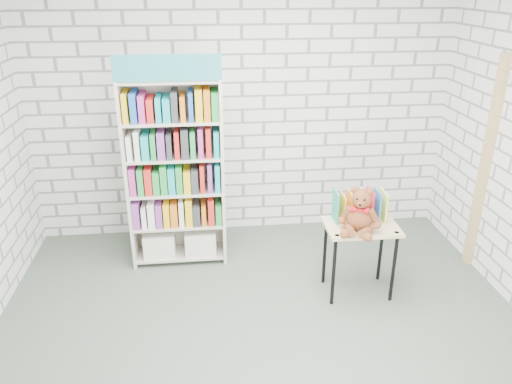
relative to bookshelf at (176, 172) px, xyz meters
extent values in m
plane|color=#485447|center=(0.71, -1.36, -0.96)|extent=(4.50, 4.50, 0.00)
cube|color=silver|center=(0.71, 0.64, 0.44)|extent=(4.50, 0.02, 2.80)
cube|color=beige|center=(-0.45, -0.01, -0.02)|extent=(0.03, 0.36, 1.87)
cube|color=beige|center=(0.45, -0.01, -0.02)|extent=(0.03, 0.36, 1.87)
cube|color=beige|center=(0.00, 0.17, -0.02)|extent=(0.94, 0.02, 1.87)
cube|color=teal|center=(0.00, -0.18, 1.03)|extent=(0.94, 0.02, 0.23)
cube|color=beige|center=(0.00, -0.01, -0.90)|extent=(0.87, 0.34, 0.03)
cube|color=beige|center=(0.00, -0.01, -0.54)|extent=(0.87, 0.34, 0.03)
cube|color=beige|center=(0.00, -0.01, -0.19)|extent=(0.87, 0.34, 0.03)
cube|color=beige|center=(0.00, -0.01, 0.17)|extent=(0.87, 0.34, 0.03)
cube|color=beige|center=(0.00, -0.01, 0.52)|extent=(0.87, 0.34, 0.03)
cube|color=beige|center=(0.00, -0.01, 0.89)|extent=(0.87, 0.34, 0.03)
cube|color=silver|center=(-0.21, -0.01, -0.76)|extent=(0.31, 0.30, 0.25)
cube|color=silver|center=(0.21, -0.01, -0.76)|extent=(0.31, 0.30, 0.25)
cube|color=green|center=(0.00, -0.02, -0.40)|extent=(0.87, 0.30, 0.25)
cube|color=orange|center=(0.00, -0.02, -0.05)|extent=(0.87, 0.30, 0.25)
cube|color=#BF338C|center=(0.00, -0.02, 0.30)|extent=(0.87, 0.30, 0.25)
cube|color=#19A5B2|center=(0.00, -0.02, 0.66)|extent=(0.87, 0.30, 0.25)
cube|color=tan|center=(1.64, -0.79, -0.28)|extent=(0.64, 0.45, 0.03)
cylinder|color=black|center=(1.37, -0.96, -0.63)|extent=(0.03, 0.03, 0.66)
cylinder|color=black|center=(1.37, -0.61, -0.63)|extent=(0.03, 0.03, 0.66)
cylinder|color=black|center=(1.91, -0.96, -0.63)|extent=(0.03, 0.03, 0.66)
cylinder|color=black|center=(1.91, -0.62, -0.63)|extent=(0.03, 0.03, 0.66)
cylinder|color=black|center=(1.38, -0.95, -0.27)|extent=(0.04, 0.04, 0.01)
cylinder|color=black|center=(1.90, -0.95, -0.27)|extent=(0.04, 0.04, 0.01)
cube|color=teal|center=(1.42, -0.68, -0.14)|extent=(0.02, 0.20, 0.27)
cube|color=gold|center=(1.49, -0.68, -0.14)|extent=(0.02, 0.20, 0.27)
cube|color=orange|center=(1.55, -0.69, -0.14)|extent=(0.02, 0.20, 0.27)
cube|color=black|center=(1.61, -0.69, -0.14)|extent=(0.02, 0.20, 0.27)
cube|color=white|center=(1.67, -0.69, -0.14)|extent=(0.02, 0.20, 0.27)
cube|color=red|center=(1.73, -0.69, -0.14)|extent=(0.02, 0.20, 0.27)
cube|color=#377CCE|center=(1.79, -0.69, -0.14)|extent=(0.02, 0.20, 0.27)
cube|color=#DCDA49|center=(1.86, -0.69, -0.14)|extent=(0.02, 0.20, 0.27)
ellipsoid|color=brown|center=(1.59, -0.87, -0.15)|extent=(0.23, 0.20, 0.23)
sphere|color=brown|center=(1.59, -0.87, 0.03)|extent=(0.17, 0.17, 0.17)
sphere|color=brown|center=(1.54, -0.83, 0.09)|extent=(0.06, 0.06, 0.06)
sphere|color=brown|center=(1.65, -0.88, 0.09)|extent=(0.06, 0.06, 0.06)
sphere|color=brown|center=(1.56, -0.93, 0.00)|extent=(0.07, 0.07, 0.07)
sphere|color=black|center=(1.54, -0.92, 0.05)|extent=(0.02, 0.02, 0.02)
sphere|color=black|center=(1.59, -0.95, 0.05)|extent=(0.02, 0.02, 0.02)
sphere|color=black|center=(1.55, -0.96, 0.01)|extent=(0.02, 0.02, 0.02)
cylinder|color=brown|center=(1.48, -0.84, -0.12)|extent=(0.11, 0.13, 0.16)
cylinder|color=brown|center=(1.69, -0.94, -0.12)|extent=(0.13, 0.08, 0.16)
sphere|color=brown|center=(1.44, -0.84, -0.19)|extent=(0.07, 0.07, 0.07)
sphere|color=brown|center=(1.71, -0.97, -0.19)|extent=(0.07, 0.07, 0.07)
cylinder|color=brown|center=(1.48, -0.95, -0.22)|extent=(0.09, 0.18, 0.09)
cylinder|color=brown|center=(1.60, -1.00, -0.22)|extent=(0.17, 0.18, 0.09)
sphere|color=brown|center=(1.42, -1.00, -0.23)|extent=(0.08, 0.08, 0.08)
sphere|color=brown|center=(1.60, -1.08, -0.23)|extent=(0.08, 0.08, 0.08)
cone|color=red|center=(1.53, -0.91, -0.05)|extent=(0.09, 0.08, 0.06)
cone|color=red|center=(1.60, -0.95, -0.05)|extent=(0.09, 0.08, 0.06)
sphere|color=red|center=(1.56, -0.93, -0.05)|extent=(0.04, 0.04, 0.04)
cube|color=tan|center=(2.94, -0.41, 0.09)|extent=(0.05, 0.12, 2.10)
camera|label=1|loc=(0.28, -4.59, 1.74)|focal=35.00mm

